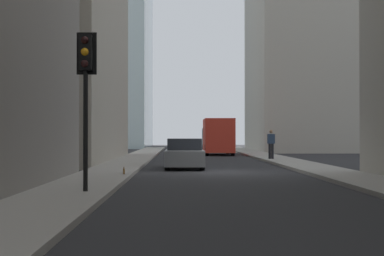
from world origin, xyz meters
name	(u,v)px	position (x,y,z in m)	size (l,w,h in m)	color
ground_plane	(218,172)	(0.00, 0.00, 0.00)	(135.00, 135.00, 0.00)	#262628
sidewalk_right	(112,171)	(0.00, 4.50, 0.07)	(90.00, 2.20, 0.14)	gray
sidewalk_left	(323,170)	(0.00, -4.50, 0.07)	(90.00, 2.20, 0.14)	gray
delivery_truck	(218,137)	(21.42, -1.40, 1.46)	(6.46, 2.25, 2.84)	red
hatchback_grey	(184,154)	(2.64, 1.40, 0.66)	(4.30, 1.78, 1.42)	slate
traffic_light_foreground	(86,74)	(-9.70, 4.04, 3.17)	(0.43, 0.52, 4.12)	black
pedestrian	(271,143)	(10.34, -3.93, 1.11)	(0.26, 0.44, 1.76)	black
discarded_bottle	(124,171)	(-3.22, 3.68, 0.25)	(0.07, 0.07, 0.27)	brown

